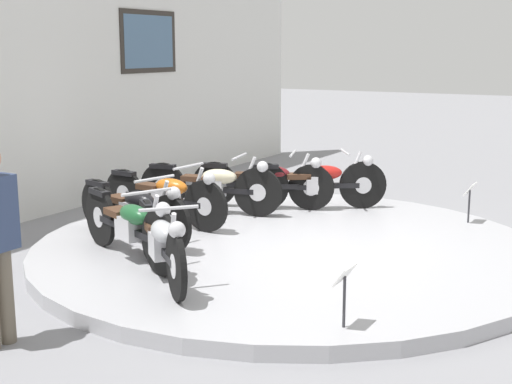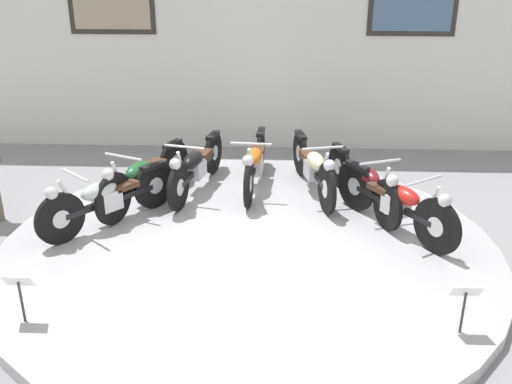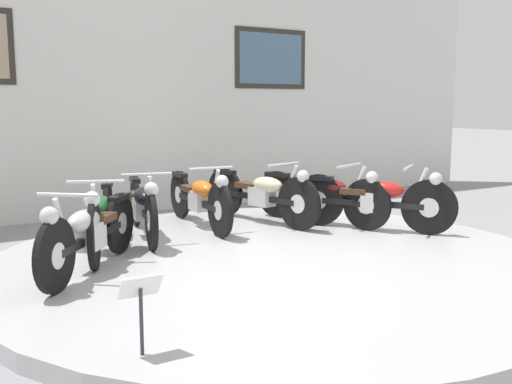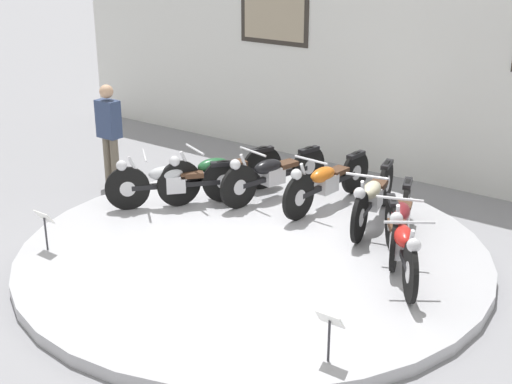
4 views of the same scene
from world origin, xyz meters
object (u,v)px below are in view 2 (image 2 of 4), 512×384
motorcycle_cream (313,166)px  motorcycle_black (196,165)px  motorcycle_maroon (364,181)px  motorcycle_silver (107,197)px  motorcycle_green (144,176)px  info_placard_front_centre (465,298)px  motorcycle_red (396,201)px  info_placard_front_left (19,287)px  motorcycle_orange (255,162)px

motorcycle_cream → motorcycle_black: bearing=-179.9°
motorcycle_maroon → motorcycle_silver: bearing=-168.6°
motorcycle_black → motorcycle_maroon: bearing=-11.6°
motorcycle_green → info_placard_front_centre: (3.42, -2.64, -0.03)m
motorcycle_red → info_placard_front_left: bearing=-151.9°
motorcycle_green → info_placard_front_centre: motorcycle_green is taller
motorcycle_black → motorcycle_orange: bearing=11.6°
motorcycle_green → motorcycle_silver: bearing=-115.8°
motorcycle_cream → motorcycle_maroon: (0.62, -0.46, -0.01)m
motorcycle_red → motorcycle_cream: bearing=130.2°
motorcycle_maroon → info_placard_front_left: size_ratio=3.67×
motorcycle_orange → motorcycle_maroon: (1.43, -0.62, -0.00)m
motorcycle_green → motorcycle_maroon: motorcycle_green is taller
motorcycle_silver → motorcycle_cream: (2.54, 1.10, 0.01)m
motorcycle_silver → info_placard_front_left: 2.01m
motorcycle_cream → motorcycle_red: same height
motorcycle_cream → info_placard_front_left: motorcycle_cream is taller
motorcycle_black → motorcycle_cream: size_ratio=0.99×
motorcycle_orange → motorcycle_cream: motorcycle_cream is taller
motorcycle_orange → info_placard_front_left: motorcycle_orange is taller
motorcycle_orange → motorcycle_green: bearing=-156.5°
motorcycle_green → motorcycle_red: 3.23m
info_placard_front_centre → motorcycle_red: bearing=97.5°
info_placard_front_left → info_placard_front_centre: size_ratio=1.00×
motorcycle_black → motorcycle_orange: size_ratio=0.98×
motorcycle_red → info_placard_front_left: size_ratio=3.27×
motorcycle_red → motorcycle_silver: bearing=180.0°
motorcycle_green → motorcycle_red: (3.16, -0.64, -0.00)m
motorcycle_green → motorcycle_black: bearing=36.1°
motorcycle_black → motorcycle_green: bearing=-143.9°
motorcycle_cream → motorcycle_silver: bearing=-156.6°
motorcycle_silver → motorcycle_red: size_ratio=0.91×
motorcycle_green → motorcycle_maroon: (2.85, -0.00, -0.01)m
motorcycle_orange → info_placard_front_left: bearing=-121.5°
motorcycle_orange → info_placard_front_centre: size_ratio=3.87×
motorcycle_silver → info_placard_front_centre: motorcycle_silver is taller
motorcycle_black → motorcycle_maroon: (2.23, -0.46, 0.00)m
motorcycle_green → motorcycle_cream: bearing=11.5°
motorcycle_maroon → info_placard_front_centre: (0.57, -2.63, -0.01)m
motorcycle_maroon → motorcycle_red: bearing=-64.4°
motorcycle_silver → motorcycle_red: 3.47m
motorcycle_black → info_placard_front_centre: 4.17m
motorcycle_red → info_placard_front_centre: size_ratio=3.27×
info_placard_front_left → motorcycle_maroon: bearing=37.6°
motorcycle_cream → motorcycle_red: 1.44m
motorcycle_red → info_placard_front_centre: bearing=-82.5°
motorcycle_green → motorcycle_black: (0.62, 0.45, -0.01)m
motorcycle_silver → info_placard_front_centre: size_ratio=2.98×
motorcycle_orange → motorcycle_red: bearing=-36.0°
motorcycle_maroon → info_placard_front_centre: size_ratio=3.67×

